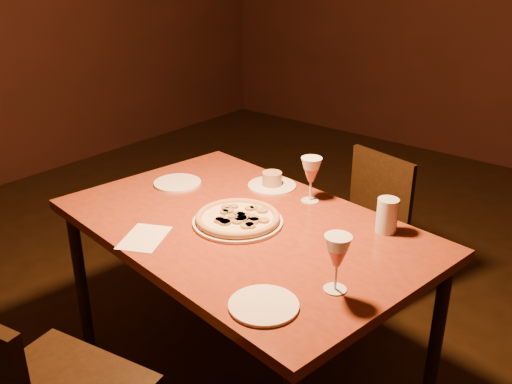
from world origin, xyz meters
The scene contains 10 objects.
dining_table centered at (-0.20, 0.23, 0.67)m, with size 1.48×1.06×0.73m.
chair_far centered at (-0.13, 1.04, 0.43)m, with size 0.45×0.45×0.77m.
pizza_plate centered at (-0.21, 0.22, 0.75)m, with size 0.33×0.33×0.04m.
ramekin_saucer centered at (-0.33, 0.57, 0.76)m, with size 0.20×0.20×0.07m.
wine_glass_far centered at (-0.12, 0.55, 0.83)m, with size 0.08×0.08×0.18m, color #C25650, non-canonical shape.
wine_glass_right centered at (0.31, 0.07, 0.83)m, with size 0.08×0.08×0.18m, color #C25650, non-canonical shape.
water_tumbler centered at (0.24, 0.51, 0.80)m, with size 0.08×0.08×0.13m, color silver.
side_plate_left centered at (-0.66, 0.34, 0.74)m, with size 0.20×0.20×0.01m, color white.
side_plate_near centered at (0.20, -0.14, 0.74)m, with size 0.20×0.20×0.01m, color white.
menu_card centered at (-0.39, -0.08, 0.74)m, with size 0.14×0.20×0.00m, color silver.
Camera 1 is at (1.04, -1.20, 1.68)m, focal length 40.00 mm.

